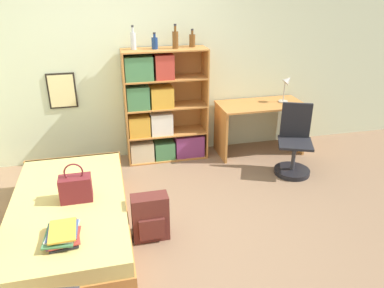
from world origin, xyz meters
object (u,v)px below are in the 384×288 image
desk (260,118)px  backpack (150,218)px  handbag (76,188)px  bottle_brown (155,43)px  book_stack_on_bed (63,234)px  bottle_blue (192,40)px  bookcase (159,112)px  bed (70,216)px  bottle_green (133,40)px  bottle_clear (175,39)px  desk_lamp (287,84)px  desk_chair (294,152)px

desk → backpack: 2.41m
handbag → bottle_brown: 2.09m
book_stack_on_bed → bottle_blue: (1.58, 2.11, 1.16)m
bottle_blue → bottle_brown: bearing=-175.4°
backpack → handbag: bearing=159.7°
handbag → bookcase: (1.02, 1.47, 0.17)m
bed → bottle_blue: size_ratio=8.98×
bottle_green → bottle_clear: bottle_clear is taller
bottle_brown → desk_lamp: bearing=-3.8°
desk_lamp → desk_chair: (-0.17, -0.69, -0.69)m
bed → handbag: (0.09, -0.02, 0.32)m
bed → bottle_green: bottle_green is taller
bottle_green → bottle_brown: (0.26, -0.03, -0.03)m
bottle_green → backpack: (-0.09, -1.76, -1.38)m
desk → bookcase: bearing=175.6°
bottle_blue → bookcase: bearing=-173.9°
handbag → desk_lamp: size_ratio=1.00×
bookcase → desk_lamp: size_ratio=3.88×
bed → book_stack_on_bed: book_stack_on_bed is taller
bottle_blue → desk_chair: bearing=-37.0°
bed → bookcase: 1.90m
book_stack_on_bed → bottle_brown: bearing=62.2°
bottle_blue → backpack: bottle_blue is taller
book_stack_on_bed → bottle_clear: bearing=56.7°
bed → handbag: size_ratio=5.18×
bottle_blue → desk_chair: 1.92m
bottle_blue → desk_lamp: 1.44m
bed → backpack: bearing=-19.2°
bottle_green → backpack: bottle_green is taller
bottle_green → desk_lamp: 2.14m
bed → handbag: 0.33m
handbag → desk: (2.43, 1.37, -0.00)m
bottle_brown → desk_chair: bearing=-26.7°
bottle_green → bookcase: bearing=-8.1°
desk_chair → desk_lamp: bearing=76.1°
handbag → desk_chair: desk_chair is taller
bed → bottle_brown: bottle_brown is taller
backpack → desk_chair: bearing=25.2°
bookcase → bottle_blue: (0.47, 0.05, 0.91)m
bottle_clear → desk_chair: bearing=-30.2°
bottle_green → desk: bearing=-5.0°
handbag → desk_chair: size_ratio=0.44×
desk_lamp → bookcase: bearing=176.5°
desk_chair → bottle_clear: bearing=149.8°
backpack → bookcase: bearing=78.2°
bed → desk_lamp: 3.28m
bottle_blue → backpack: size_ratio=0.48×
bottle_clear → bottle_blue: (0.23, 0.06, -0.03)m
desk_lamp → desk_chair: size_ratio=0.43×
backpack → bed: bearing=160.8°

